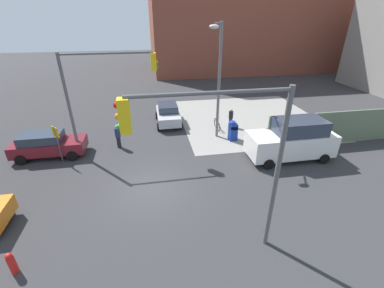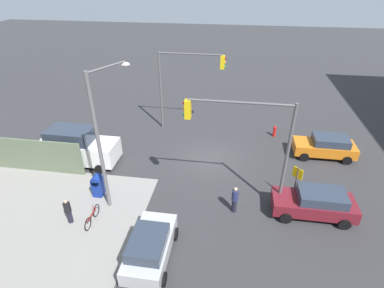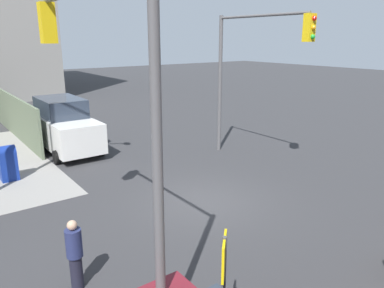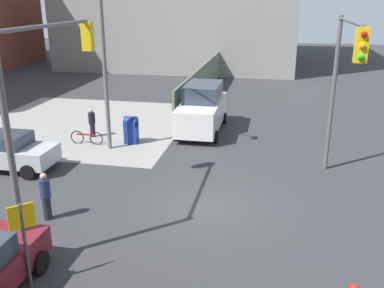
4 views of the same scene
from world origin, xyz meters
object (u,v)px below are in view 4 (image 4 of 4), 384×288
object	(u,v)px
bicycle_leaning_on_fence	(87,138)
traffic_signal_se_corner	(343,71)
coupe_silver	(9,151)
mailbox_blue	(131,129)
pedestrian_crossing	(46,195)
van_white_delivery	(202,109)
pedestrian_waiting	(92,123)
street_lamp_corner	(109,54)
traffic_signal_nw_corner	(47,88)

from	to	relation	value
bicycle_leaning_on_fence	traffic_signal_se_corner	bearing A→B (deg)	-104.91
traffic_signal_se_corner	coupe_silver	bearing A→B (deg)	92.88
mailbox_blue	bicycle_leaning_on_fence	xyz separation A→B (m)	(-0.60, 2.20, -0.42)
mailbox_blue	coupe_silver	distance (m)	5.99
pedestrian_crossing	bicycle_leaning_on_fence	xyz separation A→B (m)	(7.60, 2.00, -0.53)
coupe_silver	van_white_delivery	distance (m)	10.25
traffic_signal_se_corner	pedestrian_waiting	world-z (taller)	traffic_signal_se_corner
street_lamp_corner	pedestrian_waiting	xyz separation A→B (m)	(1.76, 1.93, -3.91)
van_white_delivery	bicycle_leaning_on_fence	bearing A→B (deg)	122.40
mailbox_blue	pedestrian_waiting	bearing A→B (deg)	75.96
coupe_silver	pedestrian_waiting	size ratio (longest dim) A/B	2.49
coupe_silver	pedestrian_crossing	bearing A→B (deg)	-134.52
van_white_delivery	bicycle_leaning_on_fence	xyz separation A→B (m)	(-3.43, 5.40, -0.93)
van_white_delivery	bicycle_leaning_on_fence	world-z (taller)	van_white_delivery
coupe_silver	pedestrian_crossing	distance (m)	5.43
traffic_signal_se_corner	pedestrian_crossing	xyz separation A→B (m)	(-4.49, 9.70, -3.74)
street_lamp_corner	pedestrian_crossing	distance (m)	8.01
traffic_signal_nw_corner	coupe_silver	xyz separation A→B (m)	(4.17, 4.57, -3.80)
traffic_signal_se_corner	mailbox_blue	distance (m)	10.90
traffic_signal_se_corner	mailbox_blue	xyz separation A→B (m)	(3.71, 9.50, -3.86)
mailbox_blue	traffic_signal_nw_corner	bearing A→B (deg)	-176.66
street_lamp_corner	van_white_delivery	xyz separation A→B (m)	(3.99, -3.67, -3.42)
mailbox_blue	bicycle_leaning_on_fence	distance (m)	2.32
street_lamp_corner	coupe_silver	bearing A→B (deg)	131.94
street_lamp_corner	van_white_delivery	world-z (taller)	street_lamp_corner
traffic_signal_se_corner	pedestrian_crossing	world-z (taller)	traffic_signal_se_corner
bicycle_leaning_on_fence	coupe_silver	bearing A→B (deg)	153.76
coupe_silver	bicycle_leaning_on_fence	bearing A→B (deg)	-26.24
pedestrian_crossing	street_lamp_corner	bearing A→B (deg)	-100.94
van_white_delivery	pedestrian_waiting	distance (m)	6.05
traffic_signal_se_corner	traffic_signal_nw_corner	bearing A→B (deg)	118.31
traffic_signal_se_corner	pedestrian_waiting	distance (m)	13.22
traffic_signal_se_corner	street_lamp_corner	distance (m)	10.29
traffic_signal_nw_corner	traffic_signal_se_corner	xyz separation A→B (m)	(4.85, -9.00, -0.02)
coupe_silver	van_white_delivery	size ratio (longest dim) A/B	0.71
traffic_signal_nw_corner	pedestrian_crossing	world-z (taller)	traffic_signal_nw_corner
street_lamp_corner	pedestrian_crossing	world-z (taller)	street_lamp_corner
van_white_delivery	pedestrian_waiting	world-z (taller)	van_white_delivery
pedestrian_waiting	bicycle_leaning_on_fence	bearing A→B (deg)	132.83
traffic_signal_nw_corner	van_white_delivery	distance (m)	12.17
mailbox_blue	pedestrian_waiting	distance (m)	2.47
traffic_signal_se_corner	street_lamp_corner	bearing A→B (deg)	75.64
traffic_signal_se_corner	van_white_delivery	size ratio (longest dim) A/B	1.20
van_white_delivery	street_lamp_corner	bearing A→B (deg)	137.38
street_lamp_corner	bicycle_leaning_on_fence	xyz separation A→B (m)	(0.56, 1.73, -4.35)
van_white_delivery	pedestrian_crossing	size ratio (longest dim) A/B	3.19
mailbox_blue	bicycle_leaning_on_fence	bearing A→B (deg)	105.28
mailbox_blue	pedestrian_waiting	xyz separation A→B (m)	(0.60, 2.40, 0.03)
traffic_signal_se_corner	van_white_delivery	bearing A→B (deg)	43.93
traffic_signal_nw_corner	pedestrian_crossing	xyz separation A→B (m)	(0.36, 0.70, -3.76)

